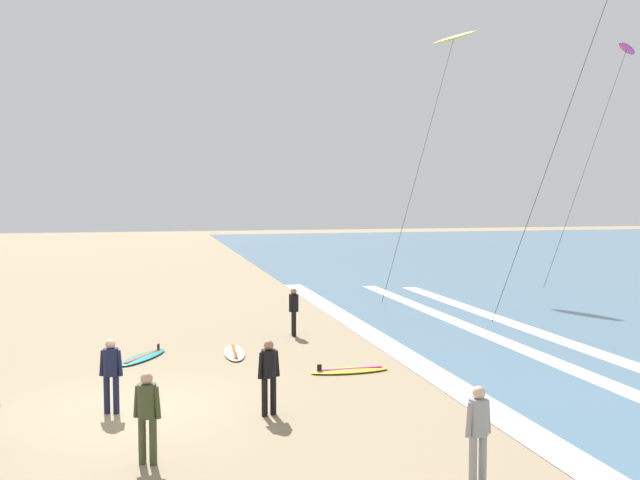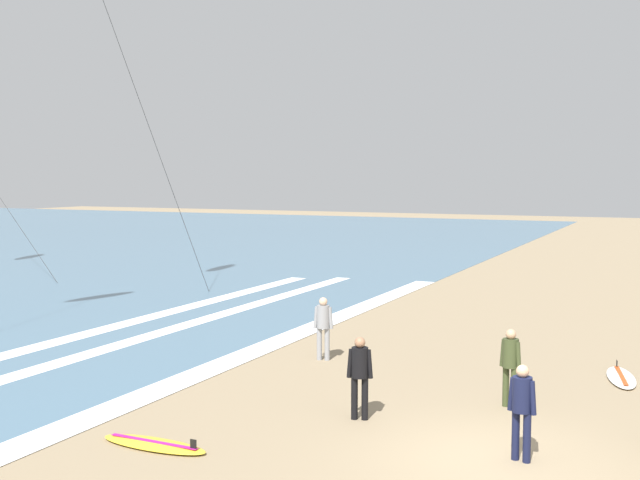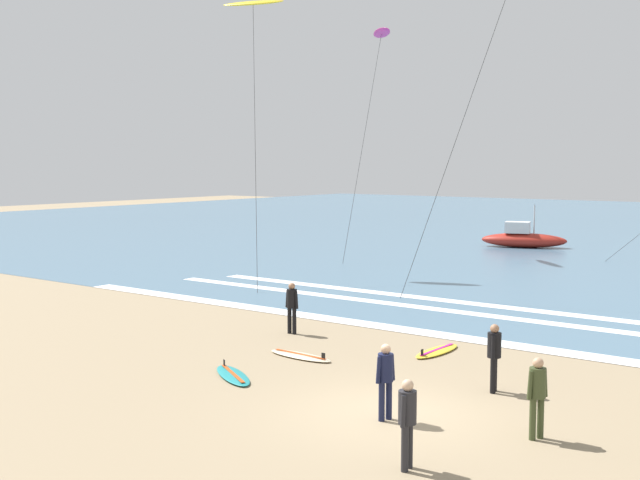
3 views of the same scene
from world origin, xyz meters
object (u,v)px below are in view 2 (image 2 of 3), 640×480
(surfer_left_near, at_px, (360,370))
(surfboard_near_water, at_px, (621,377))
(surfer_background_far, at_px, (510,361))
(surfboard_left_pile, at_px, (154,444))
(surfer_right_near, at_px, (522,404))
(surfer_left_far, at_px, (323,323))

(surfer_left_near, bearing_deg, surfboard_near_water, -39.24)
(surfer_background_far, xyz_separation_m, surfboard_near_water, (3.28, -1.87, -0.91))
(surfer_left_near, distance_m, surfboard_left_pile, 4.03)
(surfer_background_far, bearing_deg, surfboard_near_water, -29.73)
(surfer_right_near, relative_size, surfer_left_near, 1.00)
(surfer_right_near, height_order, surfboard_near_water, surfer_right_near)
(surfer_left_far, xyz_separation_m, surfboard_near_water, (1.16, -6.98, -0.91))
(surfer_right_near, height_order, surfer_left_far, same)
(surfer_left_far, bearing_deg, surfer_background_far, -112.52)
(surfer_left_near, bearing_deg, surfer_right_near, -106.11)
(surfer_right_near, xyz_separation_m, surfer_background_far, (2.94, 0.78, 0.00))
(surfer_left_far, bearing_deg, surfer_right_near, -130.66)
(surfer_right_near, xyz_separation_m, surfboard_near_water, (6.22, -1.10, -0.91))
(surfboard_left_pile, xyz_separation_m, surfboard_near_water, (8.20, -6.96, 0.00))
(surfboard_near_water, bearing_deg, surfboard_left_pile, 139.68)
(surfer_left_far, bearing_deg, surfboard_near_water, -80.53)
(surfer_right_near, distance_m, surfboard_near_water, 6.38)
(surfboard_left_pile, height_order, surfboard_near_water, same)
(surfer_right_near, relative_size, surfboard_left_pile, 0.76)
(surfer_right_near, distance_m, surfer_left_far, 7.76)
(surfer_background_far, xyz_separation_m, surfboard_left_pile, (-4.91, 5.08, -0.91))
(surfer_background_far, bearing_deg, surfer_left_far, 67.48)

